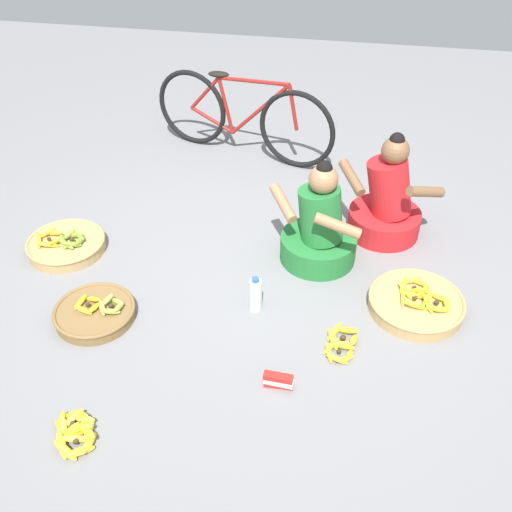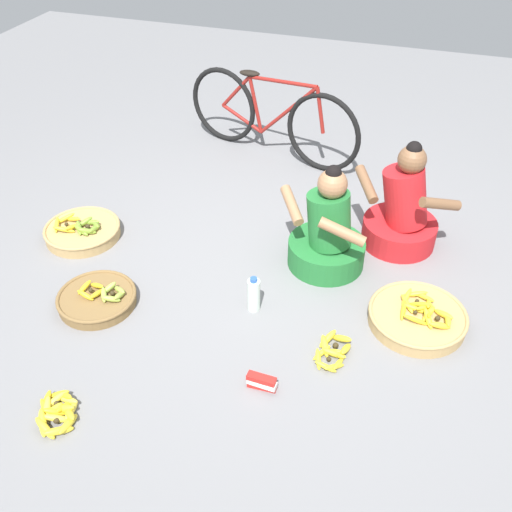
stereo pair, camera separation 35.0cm
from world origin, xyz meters
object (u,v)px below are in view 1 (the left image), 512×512
(bicycle_leaning, at_px, (242,117))
(water_bottle, at_px, (256,295))
(vendor_woman_behind, at_px, (387,203))
(loose_bananas_back_left, at_px, (341,343))
(packet_carton_stack, at_px, (279,381))
(banana_basket_mid_left, at_px, (95,312))
(banana_basket_mid_right, at_px, (416,303))
(banana_basket_front_center, at_px, (66,244))
(vendor_woman_front, at_px, (319,230))
(loose_bananas_back_right, at_px, (75,433))

(bicycle_leaning, height_order, water_bottle, bicycle_leaning)
(vendor_woman_behind, bearing_deg, bicycle_leaning, 141.70)
(loose_bananas_back_left, xyz_separation_m, packet_carton_stack, (-0.31, -0.35, 0.01))
(bicycle_leaning, bearing_deg, banana_basket_mid_left, -101.36)
(banana_basket_mid_right, distance_m, loose_bananas_back_left, 0.60)
(banana_basket_front_center, xyz_separation_m, packet_carton_stack, (1.66, -0.92, -0.01))
(bicycle_leaning, xyz_separation_m, water_bottle, (0.50, -1.98, -0.24))
(vendor_woman_front, bearing_deg, bicycle_leaning, 120.44)
(bicycle_leaning, distance_m, banana_basket_front_center, 1.91)
(water_bottle, height_order, packet_carton_stack, water_bottle)
(vendor_woman_front, xyz_separation_m, water_bottle, (-0.32, -0.58, -0.12))
(packet_carton_stack, bearing_deg, banana_basket_front_center, 150.99)
(vendor_woman_front, bearing_deg, vendor_woman_behind, 42.15)
(bicycle_leaning, distance_m, banana_basket_mid_left, 2.31)
(vendor_woman_front, bearing_deg, banana_basket_mid_left, -146.28)
(banana_basket_mid_right, bearing_deg, banana_basket_front_center, 176.30)
(packet_carton_stack, bearing_deg, banana_basket_mid_right, 45.73)
(loose_bananas_back_left, distance_m, packet_carton_stack, 0.47)
(vendor_woman_behind, distance_m, banana_basket_mid_right, 0.85)
(bicycle_leaning, distance_m, banana_basket_mid_right, 2.35)
(banana_basket_mid_right, distance_m, water_bottle, 1.00)
(vendor_woman_behind, xyz_separation_m, bicycle_leaning, (-1.26, 1.00, 0.10))
(water_bottle, bearing_deg, bicycle_leaning, 104.11)
(banana_basket_mid_left, distance_m, loose_bananas_back_left, 1.50)
(banana_basket_front_center, height_order, loose_bananas_back_left, banana_basket_front_center)
(banana_basket_front_center, xyz_separation_m, loose_bananas_back_right, (0.71, -1.42, -0.02))
(bicycle_leaning, bearing_deg, loose_bananas_back_right, -93.93)
(loose_bananas_back_right, bearing_deg, water_bottle, 56.85)
(banana_basket_mid_left, distance_m, water_bottle, 0.99)
(bicycle_leaning, height_order, loose_bananas_back_left, bicycle_leaning)
(loose_bananas_back_right, xyz_separation_m, packet_carton_stack, (0.95, 0.50, 0.01))
(packet_carton_stack, bearing_deg, water_bottle, 112.25)
(water_bottle, bearing_deg, banana_basket_front_center, 166.57)
(vendor_woman_front, height_order, water_bottle, vendor_woman_front)
(banana_basket_mid_right, distance_m, banana_basket_mid_left, 1.98)
(loose_bananas_back_left, bearing_deg, banana_basket_mid_right, 43.49)
(loose_bananas_back_right, relative_size, water_bottle, 1.22)
(vendor_woman_front, distance_m, banana_basket_mid_left, 1.54)
(vendor_woman_behind, height_order, loose_bananas_back_left, vendor_woman_behind)
(water_bottle, bearing_deg, loose_bananas_back_right, -123.15)
(vendor_woman_front, distance_m, loose_bananas_back_right, 1.97)
(banana_basket_front_center, xyz_separation_m, loose_bananas_back_left, (1.97, -0.57, -0.02))
(banana_basket_mid_right, bearing_deg, vendor_woman_behind, 105.36)
(banana_basket_mid_left, bearing_deg, bicycle_leaning, 78.64)
(banana_basket_mid_right, xyz_separation_m, banana_basket_mid_left, (-1.93, -0.45, -0.01))
(water_bottle, xyz_separation_m, packet_carton_stack, (0.24, -0.58, -0.07))
(banana_basket_mid_right, relative_size, banana_basket_front_center, 1.09)
(banana_basket_mid_left, relative_size, banana_basket_front_center, 0.91)
(bicycle_leaning, xyz_separation_m, loose_bananas_back_right, (-0.21, -3.06, -0.33))
(banana_basket_mid_left, xyz_separation_m, loose_bananas_back_right, (0.24, -0.82, -0.02))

